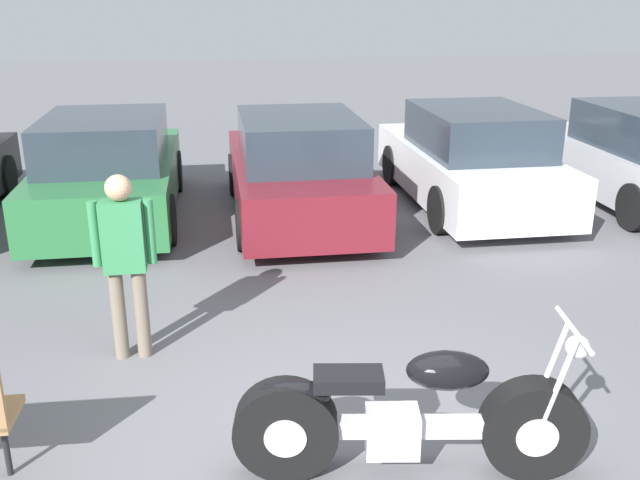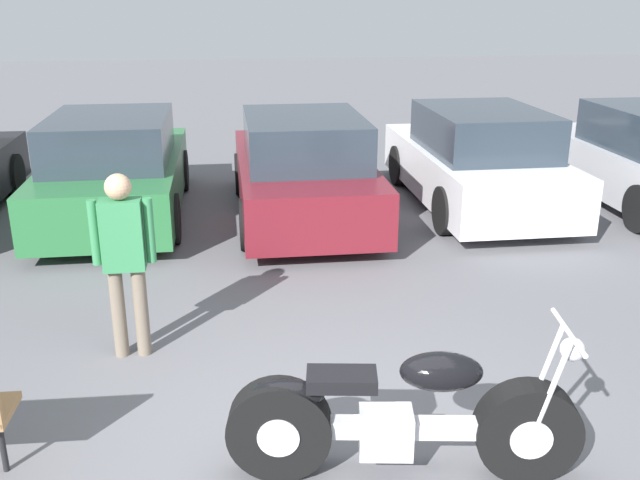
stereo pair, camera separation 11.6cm
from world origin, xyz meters
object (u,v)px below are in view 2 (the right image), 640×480
parked_car_maroon (303,170)px  parked_car_white (476,161)px  parked_car_green (115,170)px  person_standing (124,251)px  motorcycle (399,419)px

parked_car_maroon → parked_car_white: 2.56m
parked_car_maroon → parked_car_white: size_ratio=1.00×
parked_car_green → person_standing: bearing=-81.1°
parked_car_green → person_standing: size_ratio=2.54×
parked_car_green → parked_car_white: 5.10m
parked_car_white → person_standing: person_standing is taller
parked_car_maroon → person_standing: size_ratio=2.54×
motorcycle → parked_car_maroon: bearing=89.8°
motorcycle → parked_car_green: size_ratio=0.55×
parked_car_green → parked_car_maroon: size_ratio=1.00×
motorcycle → person_standing: person_standing is taller
motorcycle → person_standing: (-1.89, 1.90, 0.54)m
motorcycle → parked_car_green: bearing=112.9°
parked_car_maroon → person_standing: bearing=-116.9°
motorcycle → parked_car_green: 6.52m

